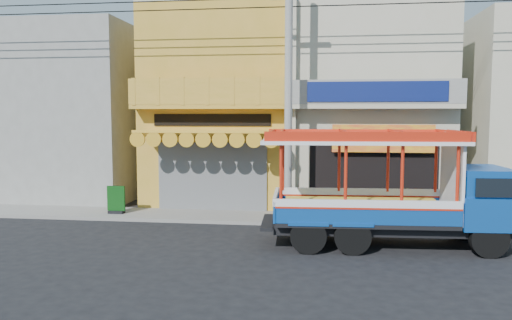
{
  "coord_description": "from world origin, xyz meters",
  "views": [
    {
      "loc": [
        0.09,
        -13.53,
        3.74
      ],
      "look_at": [
        -1.99,
        2.5,
        2.28
      ],
      "focal_mm": 35.0,
      "sensor_mm": 36.0,
      "label": 1
    }
  ],
  "objects_px": {
    "songthaew_truck": "(409,191)",
    "potted_plant_a": "(418,206)",
    "utility_pole": "(293,76)",
    "green_sign": "(116,202)",
    "potted_plant_b": "(404,205)"
  },
  "relations": [
    {
      "from": "songthaew_truck",
      "to": "green_sign",
      "type": "xyz_separation_m",
      "value": [
        -9.94,
        2.98,
        -1.05
      ]
    },
    {
      "from": "utility_pole",
      "to": "songthaew_truck",
      "type": "relative_size",
      "value": 3.89
    },
    {
      "from": "utility_pole",
      "to": "songthaew_truck",
      "type": "bearing_deg",
      "value": -35.83
    },
    {
      "from": "green_sign",
      "to": "songthaew_truck",
      "type": "bearing_deg",
      "value": -16.66
    },
    {
      "from": "green_sign",
      "to": "utility_pole",
      "type": "bearing_deg",
      "value": -4.35
    },
    {
      "from": "potted_plant_b",
      "to": "utility_pole",
      "type": "bearing_deg",
      "value": 70.59
    },
    {
      "from": "songthaew_truck",
      "to": "green_sign",
      "type": "relative_size",
      "value": 7.07
    },
    {
      "from": "utility_pole",
      "to": "green_sign",
      "type": "distance_m",
      "value": 7.92
    },
    {
      "from": "utility_pole",
      "to": "potted_plant_b",
      "type": "xyz_separation_m",
      "value": [
        3.79,
        0.54,
        -4.36
      ]
    },
    {
      "from": "songthaew_truck",
      "to": "potted_plant_a",
      "type": "xyz_separation_m",
      "value": [
        0.9,
        3.43,
        -1.02
      ]
    },
    {
      "from": "songthaew_truck",
      "to": "potted_plant_b",
      "type": "xyz_separation_m",
      "value": [
        0.35,
        3.02,
        -0.92
      ]
    },
    {
      "from": "green_sign",
      "to": "potted_plant_b",
      "type": "bearing_deg",
      "value": 0.26
    },
    {
      "from": "potted_plant_a",
      "to": "potted_plant_b",
      "type": "xyz_separation_m",
      "value": [
        -0.55,
        -0.41,
        0.1
      ]
    },
    {
      "from": "songthaew_truck",
      "to": "potted_plant_b",
      "type": "height_order",
      "value": "songthaew_truck"
    },
    {
      "from": "green_sign",
      "to": "potted_plant_b",
      "type": "distance_m",
      "value": 10.3
    }
  ]
}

